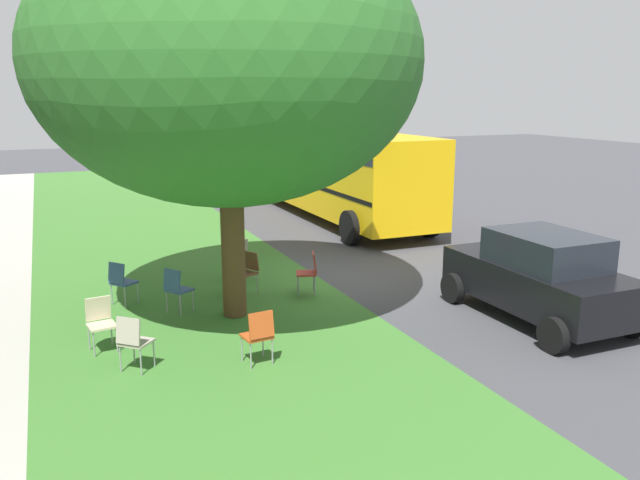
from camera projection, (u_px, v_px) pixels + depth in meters
name	position (u px, v px, depth m)	size (l,w,h in m)	color
ground	(333.00, 280.00, 14.42)	(80.00, 80.00, 0.00)	#424247
grass_verge	(191.00, 298.00, 13.19)	(48.00, 6.00, 0.01)	#3D752D
street_tree	(227.00, 62.00, 11.18)	(6.77, 6.77, 7.12)	brown
chair_0	(242.00, 256.00, 14.45)	(0.49, 0.49, 0.88)	#ADA393
chair_1	(100.00, 320.00, 10.42)	(0.48, 0.47, 0.88)	beige
chair_2	(248.00, 269.00, 13.41)	(0.56, 0.56, 0.88)	brown
chair_3	(133.00, 339.00, 9.61)	(0.59, 0.59, 0.88)	#ADA393
chair_4	(259.00, 333.00, 9.85)	(0.47, 0.46, 0.88)	#C64C1E
chair_5	(176.00, 287.00, 12.18)	(0.58, 0.58, 0.88)	#335184
chair_6	(121.00, 280.00, 12.65)	(0.58, 0.58, 0.88)	#335184
chair_7	(309.00, 270.00, 13.37)	(0.53, 0.53, 0.88)	#B7332D
parked_car	(540.00, 276.00, 11.78)	(3.70, 1.92, 1.65)	black
school_bus	(333.00, 165.00, 21.50)	(10.40, 2.80, 2.88)	yellow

